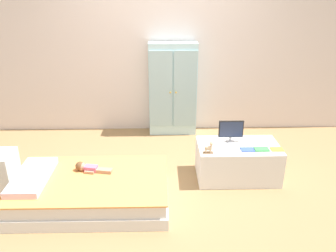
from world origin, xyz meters
TOP-DOWN VIEW (x-y plane):
  - ground_plane at (0.00, 0.00)m, footprint 10.00×10.00m
  - back_wall at (0.00, 1.57)m, footprint 6.40×0.05m
  - bed at (-0.71, -0.34)m, footprint 1.54×0.97m
  - pillow at (-1.28, -0.34)m, footprint 0.32×0.70m
  - doll at (-0.77, -0.19)m, footprint 0.39×0.15m
  - wardrobe at (0.18, 1.40)m, footprint 0.68×0.28m
  - tv_stand at (0.87, 0.10)m, footprint 0.90×0.53m
  - tv_monitor at (0.79, 0.19)m, footprint 0.28×0.10m
  - rocking_horse_toy at (0.51, -0.08)m, footprint 0.11×0.04m
  - book_blue at (0.94, -0.02)m, footprint 0.14×0.10m
  - book_green at (1.09, -0.02)m, footprint 0.16×0.10m
  - book_yellow at (1.26, -0.02)m, footprint 0.13×0.10m

SIDE VIEW (x-z plane):
  - ground_plane at x=0.00m, z-range -0.02..0.00m
  - bed at x=-0.71m, z-range 0.00..0.26m
  - tv_stand at x=0.87m, z-range 0.00..0.40m
  - pillow at x=-1.28m, z-range 0.27..0.33m
  - doll at x=-0.77m, z-range 0.25..0.35m
  - book_yellow at x=1.26m, z-range 0.40..0.41m
  - book_blue at x=0.94m, z-range 0.40..0.41m
  - book_green at x=1.09m, z-range 0.40..0.42m
  - rocking_horse_toy at x=0.51m, z-range 0.40..0.53m
  - tv_monitor at x=0.79m, z-range 0.42..0.68m
  - wardrobe at x=0.18m, z-range 0.00..1.33m
  - back_wall at x=0.00m, z-range 0.00..2.70m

